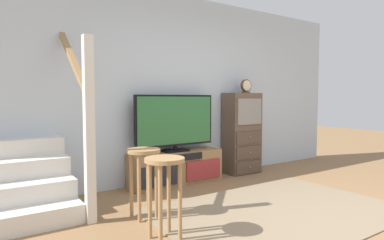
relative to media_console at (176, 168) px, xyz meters
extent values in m
plane|color=olive|center=(0.30, -2.19, -0.23)|extent=(20.00, 20.00, 0.00)
cube|color=silver|center=(0.30, 0.27, 1.12)|extent=(6.40, 0.12, 2.70)
cube|color=#847056|center=(0.30, -1.59, -0.22)|extent=(2.60, 1.80, 0.01)
cube|color=#997047|center=(0.00, 0.01, 0.00)|extent=(1.38, 0.36, 0.46)
cube|color=#232328|center=(-0.34, -0.18, -0.04)|extent=(0.58, 0.02, 0.27)
cube|color=maroon|center=(0.34, -0.18, -0.04)|extent=(0.58, 0.02, 0.27)
cube|color=black|center=(0.00, -0.18, 0.17)|extent=(0.62, 0.02, 0.09)
cube|color=black|center=(0.00, 0.03, 0.24)|extent=(0.36, 0.22, 0.02)
cylinder|color=black|center=(0.00, 0.03, 0.28)|extent=(0.05, 0.05, 0.06)
cube|color=black|center=(0.00, 0.03, 0.67)|extent=(1.23, 0.05, 0.71)
cube|color=#2D6B38|center=(0.00, 0.00, 0.67)|extent=(1.18, 0.01, 0.66)
cube|color=brown|center=(1.25, 0.02, 0.42)|extent=(0.58, 0.34, 1.29)
cube|color=#4E3C2F|center=(1.25, -0.16, -0.11)|extent=(0.53, 0.02, 0.20)
sphere|color=olive|center=(1.25, -0.18, -0.11)|extent=(0.03, 0.03, 0.03)
cube|color=#4E3C2F|center=(1.25, -0.16, 0.13)|extent=(0.53, 0.02, 0.20)
sphere|color=olive|center=(1.25, -0.18, 0.13)|extent=(0.03, 0.03, 0.03)
cube|color=#4E3C2F|center=(1.25, -0.16, 0.36)|extent=(0.53, 0.02, 0.20)
sphere|color=olive|center=(1.25, -0.18, 0.36)|extent=(0.03, 0.03, 0.03)
cube|color=gray|center=(1.25, -0.16, 0.77)|extent=(0.49, 0.02, 0.41)
cube|color=#4C3823|center=(1.31, 0.00, 1.07)|extent=(0.12, 0.08, 0.02)
cylinder|color=brown|center=(1.31, 0.00, 1.18)|extent=(0.20, 0.04, 0.20)
cylinder|color=beige|center=(1.31, -0.03, 1.18)|extent=(0.17, 0.01, 0.17)
cube|color=silver|center=(-1.95, -0.66, -0.13)|extent=(0.90, 0.26, 0.19)
cube|color=silver|center=(-1.95, -0.40, -0.04)|extent=(0.90, 0.26, 0.38)
cube|color=silver|center=(-1.95, -0.14, 0.06)|extent=(0.90, 0.26, 0.57)
cube|color=silver|center=(-1.95, 0.12, 0.15)|extent=(0.90, 0.26, 0.76)
cube|color=silver|center=(-1.95, 0.38, 0.25)|extent=(0.90, 0.26, 0.95)
cube|color=silver|center=(-1.45, -0.79, 0.67)|extent=(0.09, 0.09, 1.80)
cube|color=#9E7547|center=(-1.45, -0.14, 1.47)|extent=(0.06, 1.33, 0.99)
cylinder|color=#A37A4C|center=(-1.14, -1.62, 0.11)|extent=(0.04, 0.04, 0.67)
cylinder|color=#A37A4C|center=(-0.95, -1.62, 0.11)|extent=(0.04, 0.04, 0.67)
cylinder|color=#A37A4C|center=(-1.14, -1.44, 0.11)|extent=(0.04, 0.04, 0.67)
cylinder|color=#A37A4C|center=(-0.95, -1.44, 0.11)|extent=(0.04, 0.04, 0.67)
cylinder|color=#A37A4C|center=(-1.04, -1.53, 0.46)|extent=(0.34, 0.34, 0.03)
cylinder|color=#A37A4C|center=(-1.05, -1.04, 0.10)|extent=(0.04, 0.04, 0.66)
cylinder|color=#A37A4C|center=(-0.87, -1.04, 0.10)|extent=(0.04, 0.04, 0.66)
cylinder|color=#A37A4C|center=(-1.05, -0.86, 0.10)|extent=(0.04, 0.04, 0.66)
cylinder|color=#A37A4C|center=(-0.87, -0.86, 0.10)|extent=(0.04, 0.04, 0.66)
cylinder|color=#A37A4C|center=(-0.96, -0.95, 0.45)|extent=(0.34, 0.34, 0.03)
camera|label=1|loc=(-2.39, -3.94, 0.98)|focal=30.97mm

